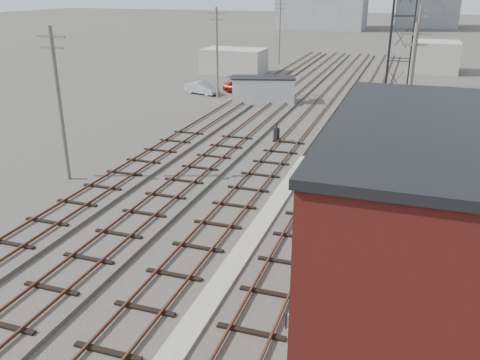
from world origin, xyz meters
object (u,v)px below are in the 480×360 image
at_px(site_trailer, 263,90).
at_px(car_red, 240,87).
at_px(car_silver, 202,88).
at_px(switch_stand, 276,135).
at_px(signal_mast, 299,256).
at_px(car_grey, 246,83).

relative_size(site_trailer, car_red, 1.71).
xyz_separation_m(car_red, car_silver, (-3.75, -1.75, -0.02)).
bearing_deg(car_red, site_trailer, -120.92).
bearing_deg(car_red, switch_stand, -137.09).
bearing_deg(site_trailer, car_silver, 146.67).
distance_m(site_trailer, car_silver, 7.86).
bearing_deg(site_trailer, signal_mast, -88.25).
distance_m(car_red, car_grey, 2.32).
relative_size(car_silver, car_grey, 0.84).
height_order(site_trailer, car_silver, site_trailer).
xyz_separation_m(signal_mast, site_trailer, (-10.96, 33.06, -1.21)).
relative_size(signal_mast, car_red, 1.08).
xyz_separation_m(site_trailer, car_red, (-3.75, 4.01, -0.64)).
relative_size(switch_stand, car_grey, 0.31).
relative_size(signal_mast, site_trailer, 0.63).
bearing_deg(car_silver, signal_mast, -135.03).
height_order(site_trailer, car_grey, site_trailer).
bearing_deg(switch_stand, car_silver, 151.63).
height_order(switch_stand, site_trailer, site_trailer).
height_order(signal_mast, car_silver, signal_mast).
height_order(switch_stand, car_silver, switch_stand).
distance_m(car_red, car_silver, 4.14).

